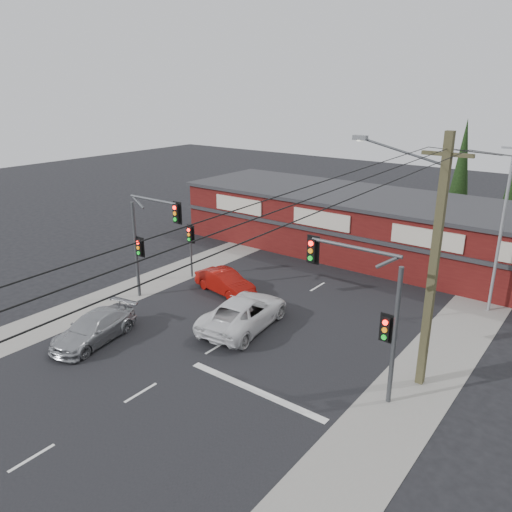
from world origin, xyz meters
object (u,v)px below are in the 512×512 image
Objects in this scene: white_suv at (244,312)px; shop_building at (361,223)px; red_sedan at (225,282)px; utility_pole at (431,257)px; silver_suv at (94,328)px.

white_suv is 0.21× the size of shop_building.
utility_pole is (12.26, -2.36, 4.74)m from red_sedan.
red_sedan is at bearing -104.00° from shop_building.
silver_suv is 20.27m from shop_building.
red_sedan is (1.11, 8.17, -0.01)m from silver_suv.
utility_pole reaches higher than silver_suv.
silver_suv is 0.17× the size of shop_building.
utility_pole is (13.37, 5.82, 4.73)m from silver_suv.
white_suv is 4.52m from red_sedan.
silver_suv reaches higher than red_sedan.
white_suv is 7.18m from silver_suv.
shop_building is (-0.69, 14.38, 1.35)m from white_suv.
shop_building is at bearing 123.76° from utility_pole.
silver_suv is 1.15× the size of red_sedan.
red_sedan is at bearing 169.12° from utility_pole.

